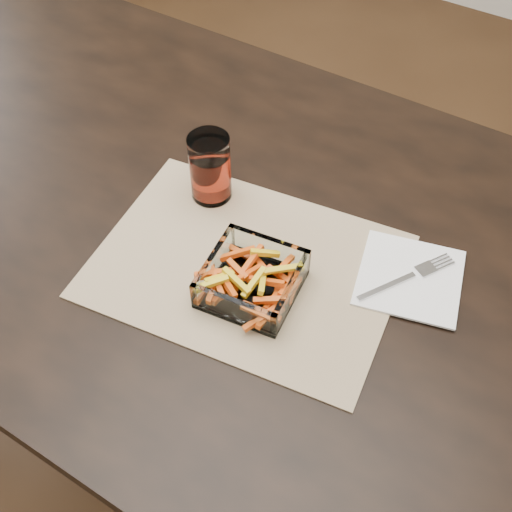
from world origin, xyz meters
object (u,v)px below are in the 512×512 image
(tumbler, at_px, (210,170))
(glass_bowl, at_px, (252,281))
(dining_table, at_px, (204,242))
(fork, at_px, (409,277))

(tumbler, bearing_deg, glass_bowl, -39.31)
(glass_bowl, xyz_separation_m, tumbler, (-0.16, 0.13, 0.03))
(dining_table, xyz_separation_m, fork, (0.35, 0.04, 0.10))
(dining_table, distance_m, glass_bowl, 0.22)
(dining_table, relative_size, fork, 10.49)
(glass_bowl, distance_m, fork, 0.23)
(dining_table, bearing_deg, fork, 6.28)
(tumbler, xyz_separation_m, fork, (0.35, 0.01, -0.05))
(fork, bearing_deg, tumbler, -148.27)
(dining_table, distance_m, fork, 0.37)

